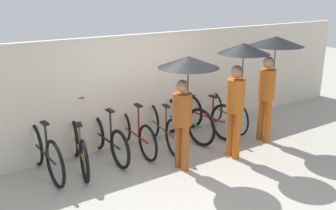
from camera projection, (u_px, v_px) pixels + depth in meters
The scene contains 13 objects.
ground_plane at pixel (197, 179), 6.06m from camera, with size 30.00×30.00×0.00m, color #9E998E.
back_wall at pixel (135, 89), 7.32m from camera, with size 12.10×0.12×2.14m.
parked_bicycle_0 at pixel (44, 152), 6.08m from camera, with size 0.44×1.75×1.08m.
parked_bicycle_1 at pixel (79, 148), 6.35m from camera, with size 0.55×1.72×1.11m.
parked_bicycle_2 at pixel (107, 139), 6.72m from camera, with size 0.44×1.68×1.02m.
parked_bicycle_3 at pixel (134, 133), 7.03m from camera, with size 0.44×1.72×1.05m.
parked_bicycle_4 at pixel (162, 128), 7.26m from camera, with size 0.48×1.75×1.00m.
parked_bicycle_5 at pixel (184, 120), 7.60m from camera, with size 0.44×1.71×1.03m.
parked_bicycle_6 at pixel (206, 116), 7.87m from camera, with size 0.44×1.76×0.97m.
parked_bicycle_7 at pixel (225, 112), 8.21m from camera, with size 0.44×1.66×0.98m.
pedestrian_leading at pixel (186, 83), 5.91m from camera, with size 0.96×0.96×1.96m.
pedestrian_center at pixel (240, 73), 6.35m from camera, with size 0.87×0.87×2.10m.
pedestrian_trailing at pixel (272, 60), 7.05m from camera, with size 1.02×1.02×2.12m.
Camera 1 is at (-3.44, -4.24, 2.93)m, focal length 40.00 mm.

